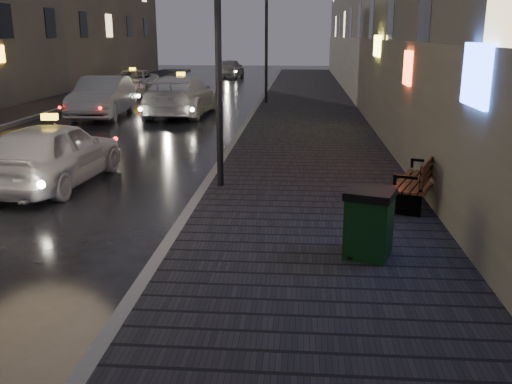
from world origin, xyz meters
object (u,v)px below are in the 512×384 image
trash_bin (369,223)px  car_left_mid (103,97)px  taxi_far (133,82)px  lamp_far (266,32)px  taxi_near (53,153)px  taxi_mid (182,95)px  bench (420,180)px  lamp_near (218,28)px  car_far (230,68)px

trash_bin → car_left_mid: bearing=140.2°
trash_bin → taxi_far: 27.34m
lamp_far → taxi_near: 16.44m
taxi_near → car_left_mid: car_left_mid is taller
taxi_near → taxi_mid: taxi_mid is taller
bench → taxi_near: (-7.95, 1.42, 0.12)m
car_left_mid → taxi_far: size_ratio=1.02×
lamp_near → car_far: size_ratio=1.21×
taxi_mid → car_left_mid: bearing=16.3°
lamp_near → car_left_mid: bearing=119.9°
taxi_near → taxi_mid: (0.47, 12.03, 0.09)m
lamp_far → trash_bin: (2.78, -19.96, -2.82)m
taxi_mid → bench: bearing=121.7°
bench → taxi_mid: 15.39m
bench → taxi_far: 25.39m
trash_bin → taxi_near: size_ratio=0.23×
lamp_far → trash_bin: lamp_far is taller
lamp_far → trash_bin: 20.35m
taxi_far → lamp_near: bearing=-71.0°
taxi_far → taxi_mid: bearing=-64.0°
car_far → taxi_near: bearing=94.4°
trash_bin → car_far: bearing=118.9°
car_left_mid → trash_bin: bearing=-62.6°
taxi_mid → taxi_far: 10.01m
lamp_near → trash_bin: size_ratio=5.14×
lamp_far → taxi_near: lamp_far is taller
bench → taxi_near: bearing=-168.6°
taxi_far → car_far: (4.02, 13.75, 0.05)m
taxi_near → car_left_mid: bearing=-72.4°
trash_bin → taxi_mid: 17.38m
bench → car_far: size_ratio=0.46×
bench → taxi_mid: size_ratio=0.34×
trash_bin → taxi_mid: bearing=129.7°
bench → taxi_mid: bearing=140.6°
taxi_near → taxi_mid: bearing=-88.3°
trash_bin → taxi_near: (-6.66, 4.22, 0.09)m
car_far → lamp_near: bearing=100.7°
taxi_near → taxi_far: 21.28m
car_left_mid → taxi_near: bearing=-80.3°
lamp_far → taxi_mid: size_ratio=0.91×
lamp_far → car_left_mid: (-6.62, -4.50, -2.65)m
taxi_far → car_left_mid: bearing=-83.2°
car_left_mid → taxi_far: car_left_mid is taller
taxi_near → car_left_mid: size_ratio=0.88×
bench → taxi_far: bearing=140.2°
taxi_far → lamp_far: bearing=-34.3°
trash_bin → car_left_mid: (-9.40, 15.46, 0.16)m
taxi_far → car_far: car_far is taller
bench → car_left_mid: (-10.69, 12.66, 0.20)m
lamp_far → lamp_near: bearing=-90.0°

